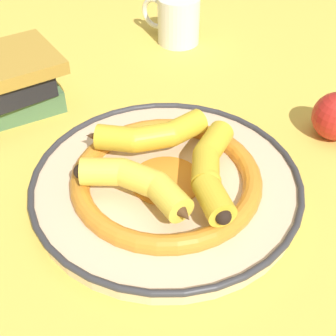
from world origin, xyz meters
TOP-DOWN VIEW (x-y plane):
  - ground_plane at (0.00, 0.00)m, footprint 2.80×2.80m
  - decorative_bowl at (0.04, -0.00)m, footprint 0.36×0.36m
  - banana_a at (-0.01, -0.03)m, footprint 0.12×0.17m
  - banana_b at (0.04, 0.05)m, footprint 0.17×0.07m
  - banana_c at (0.09, -0.03)m, footprint 0.12×0.15m
  - coffee_mug at (0.30, -0.36)m, footprint 0.14×0.08m

SIDE VIEW (x-z plane):
  - ground_plane at x=0.00m, z-range 0.00..0.00m
  - decorative_bowl at x=0.04m, z-range 0.00..0.04m
  - coffee_mug at x=0.30m, z-range 0.00..0.09m
  - banana_c at x=0.09m, z-range 0.04..0.07m
  - banana_a at x=-0.01m, z-range 0.04..0.07m
  - banana_b at x=0.04m, z-range 0.04..0.07m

